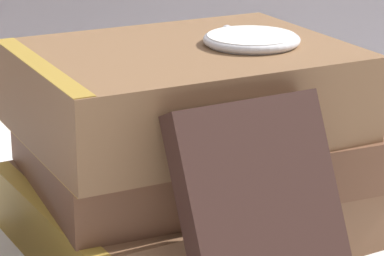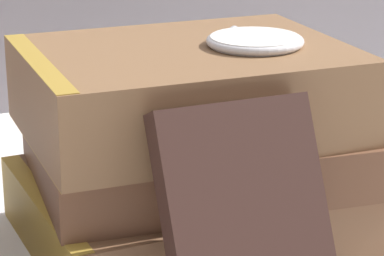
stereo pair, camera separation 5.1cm
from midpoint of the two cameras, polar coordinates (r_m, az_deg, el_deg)
name	(u,v)px [view 2 (the right image)]	position (r m, az deg, el deg)	size (l,w,h in m)	color
book_flat_bottom	(195,204)	(0.58, 2.71, -4.83)	(0.23, 0.17, 0.04)	brown
book_flat_middle	(203,150)	(0.57, 3.24, -1.45)	(0.23, 0.17, 0.03)	brown
book_flat_top	(178,90)	(0.55, 1.77, 2.33)	(0.19, 0.15, 0.05)	brown
book_leaning_front	(248,232)	(0.47, 6.69, -6.54)	(0.09, 0.07, 0.12)	#331E19
pocket_watch	(255,41)	(0.55, 6.62, 5.42)	(0.06, 0.06, 0.01)	white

